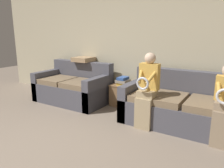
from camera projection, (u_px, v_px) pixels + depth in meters
name	position (u px, v px, depth m)	size (l,w,h in m)	color
ground_plane	(5.00, 167.00, 2.60)	(14.00, 14.00, 0.00)	gray
wall_back	(125.00, 46.00, 4.76)	(7.57, 0.06, 2.55)	#BCB293
couch_main	(187.00, 108.00, 3.71)	(2.15, 0.99, 0.90)	#4C4C56
couch_side	(73.00, 88.00, 5.01)	(1.65, 0.94, 0.89)	#4C4C56
child_left_seated	(147.00, 88.00, 3.58)	(0.33, 0.38, 1.24)	tan
side_shelf	(123.00, 95.00, 4.73)	(0.52, 0.40, 0.46)	olive
book_stack	(123.00, 81.00, 4.65)	(0.26, 0.28, 0.17)	gold
throw_pillow	(84.00, 59.00, 5.11)	(0.42, 0.42, 0.10)	#A38460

